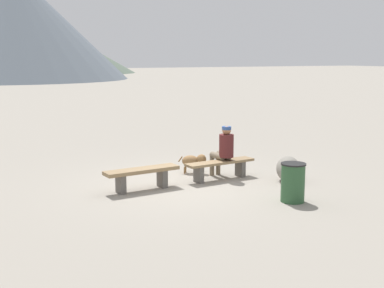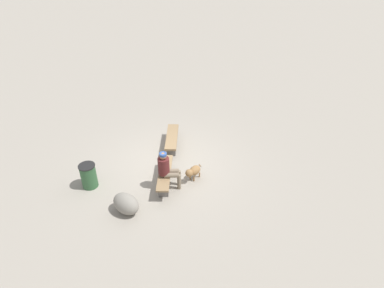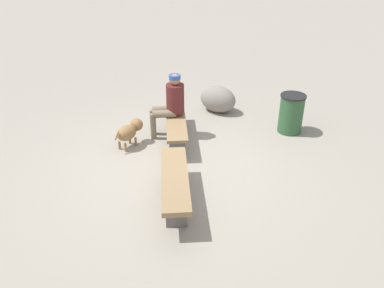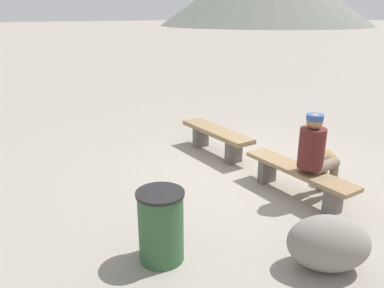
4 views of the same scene
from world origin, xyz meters
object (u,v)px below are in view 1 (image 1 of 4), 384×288
(bench_left, at_px, (142,174))
(trash_bin, at_px, (293,182))
(bench_right, at_px, (220,166))
(boulder, at_px, (288,169))
(seated_person, at_px, (224,148))
(dog, at_px, (194,161))

(bench_left, xyz_separation_m, trash_bin, (2.34, -2.16, 0.04))
(bench_left, relative_size, bench_right, 0.95)
(bench_left, relative_size, boulder, 2.04)
(bench_right, xyz_separation_m, trash_bin, (0.36, -2.24, 0.07))
(seated_person, relative_size, dog, 2.06)
(bench_right, xyz_separation_m, dog, (-0.26, 0.84, -0.01))
(dog, bearing_deg, seated_person, -25.35)
(bench_right, bearing_deg, trash_bin, -85.63)
(bench_left, distance_m, trash_bin, 3.18)
(bench_right, relative_size, dog, 2.90)
(seated_person, bearing_deg, bench_right, -153.60)
(dog, height_order, boulder, boulder)
(dog, distance_m, boulder, 2.32)
(seated_person, bearing_deg, bench_left, 178.17)
(dog, bearing_deg, bench_left, -117.05)
(dog, bearing_deg, bench_right, -37.98)
(bench_left, height_order, boulder, boulder)
(bench_right, height_order, dog, dog)
(bench_left, distance_m, dog, 1.94)
(dog, relative_size, boulder, 0.74)
(trash_bin, bearing_deg, seated_person, 94.88)
(bench_right, relative_size, boulder, 2.14)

